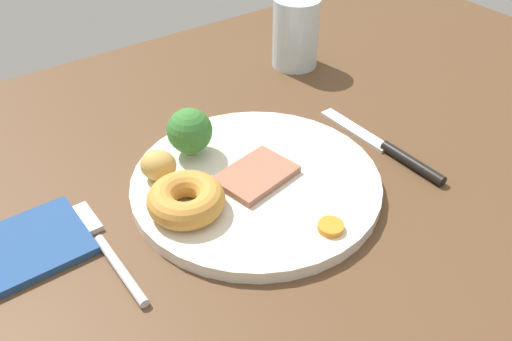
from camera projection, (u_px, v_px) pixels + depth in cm
name	position (u px, v px, depth cm)	size (l,w,h in cm)	color
dining_table	(292.00, 198.00, 59.37)	(120.00, 84.00, 3.60)	brown
dinner_plate	(256.00, 183.00, 57.44)	(26.37, 26.37, 1.40)	silver
meat_slice_main	(256.00, 175.00, 56.76)	(8.02, 5.65, 0.80)	#9E664C
yorkshire_pudding	(186.00, 200.00, 52.19)	(7.61, 7.61, 2.78)	#C68938
roast_potato_left	(158.00, 165.00, 56.09)	(3.78, 3.32, 3.23)	tan
carrot_coin_front	(331.00, 227.00, 50.78)	(2.51, 2.51, 0.61)	orange
broccoli_floret	(190.00, 131.00, 58.77)	(4.99, 4.99, 5.44)	#8CB766
fork	(105.00, 247.00, 50.50)	(2.04, 15.26, 0.90)	silver
knife	(390.00, 150.00, 62.61)	(1.87, 18.52, 1.20)	black
water_glass	(296.00, 33.00, 77.38)	(6.64, 6.64, 9.98)	silver
folded_napkin	(26.00, 247.00, 50.52)	(11.00, 9.00, 0.80)	navy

